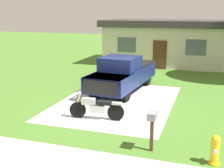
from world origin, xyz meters
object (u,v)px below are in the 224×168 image
at_px(mailbox, 152,121).
at_px(neighbor_house, 165,42).
at_px(motorcycle, 96,108).
at_px(pickup_truck, 123,73).
at_px(fire_hydrant, 215,150).

distance_m(mailbox, neighbor_house, 16.05).
distance_m(motorcycle, neighbor_house, 13.91).
bearing_deg(mailbox, neighbor_house, 97.15).
bearing_deg(pickup_truck, fire_hydrant, -56.05).
height_order(pickup_truck, fire_hydrant, pickup_truck).
bearing_deg(motorcycle, fire_hydrant, -27.60).
distance_m(pickup_truck, fire_hydrant, 8.36).
height_order(mailbox, neighbor_house, neighbor_house).
height_order(motorcycle, mailbox, mailbox).
height_order(fire_hydrant, neighbor_house, neighbor_house).
relative_size(pickup_truck, mailbox, 4.58).
xyz_separation_m(motorcycle, fire_hydrant, (4.45, -2.33, -0.05)).
bearing_deg(neighbor_house, fire_hydrant, -76.67).
bearing_deg(pickup_truck, motorcycle, -87.35).
bearing_deg(motorcycle, mailbox, -38.32).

